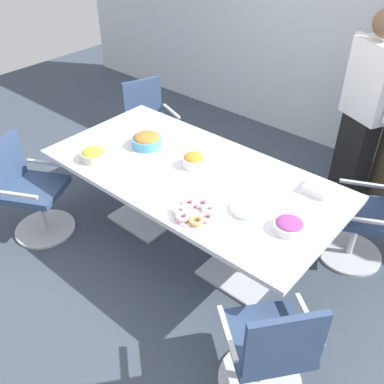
# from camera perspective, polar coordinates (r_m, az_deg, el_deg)

# --- Properties ---
(ground_plane) EXTENTS (10.00, 10.00, 0.01)m
(ground_plane) POSITION_cam_1_polar(r_m,az_deg,el_deg) (3.91, -0.00, -6.57)
(ground_plane) COLOR #3D4754
(back_wall) EXTENTS (8.00, 0.10, 2.80)m
(back_wall) POSITION_cam_1_polar(r_m,az_deg,el_deg) (5.10, 19.09, 20.23)
(back_wall) COLOR silver
(back_wall) RESTS_ON ground
(conference_table) EXTENTS (2.40, 1.20, 0.75)m
(conference_table) POSITION_cam_1_polar(r_m,az_deg,el_deg) (3.51, -0.00, 0.99)
(conference_table) COLOR silver
(conference_table) RESTS_ON ground
(office_chair_0) EXTENTS (0.69, 0.69, 0.91)m
(office_chair_0) POSITION_cam_1_polar(r_m,az_deg,el_deg) (4.82, -5.59, 8.32)
(office_chair_0) COLOR silver
(office_chair_0) RESTS_ON ground
(office_chair_1) EXTENTS (0.73, 0.73, 0.91)m
(office_chair_1) POSITION_cam_1_polar(r_m,az_deg,el_deg) (4.03, -20.46, -0.20)
(office_chair_1) COLOR silver
(office_chair_1) RESTS_ON ground
(office_chair_2) EXTENTS (0.76, 0.76, 0.91)m
(office_chair_2) POSITION_cam_1_polar(r_m,az_deg,el_deg) (2.73, 10.07, -19.99)
(office_chair_2) COLOR silver
(office_chair_2) RESTS_ON ground
(office_chair_3) EXTENTS (0.72, 0.72, 0.91)m
(office_chair_3) POSITION_cam_1_polar(r_m,az_deg,el_deg) (3.78, 21.94, -3.33)
(office_chair_3) COLOR silver
(office_chair_3) RESTS_ON ground
(person_standing_0) EXTENTS (0.59, 0.39, 1.81)m
(person_standing_0) POSITION_cam_1_polar(r_m,az_deg,el_deg) (4.28, 21.87, 10.22)
(person_standing_0) COLOR black
(person_standing_0) RESTS_ON ground
(snack_bowl_chips_orange) EXTENTS (0.18, 0.18, 0.12)m
(snack_bowl_chips_orange) POSITION_cam_1_polar(r_m,az_deg,el_deg) (3.48, 0.24, 4.22)
(snack_bowl_chips_orange) COLOR white
(snack_bowl_chips_orange) RESTS_ON conference_table
(snack_bowl_chips_yellow) EXTENTS (0.21, 0.21, 0.11)m
(snack_bowl_chips_yellow) POSITION_cam_1_polar(r_m,az_deg,el_deg) (3.66, -12.80, 4.86)
(snack_bowl_chips_yellow) COLOR beige
(snack_bowl_chips_yellow) RESTS_ON conference_table
(snack_bowl_candy_mix) EXTENTS (0.21, 0.21, 0.09)m
(snack_bowl_candy_mix) POSITION_cam_1_polar(r_m,az_deg,el_deg) (2.93, 12.67, -4.30)
(snack_bowl_candy_mix) COLOR white
(snack_bowl_candy_mix) RESTS_ON conference_table
(snack_bowl_pretzels) EXTENTS (0.26, 0.26, 0.12)m
(snack_bowl_pretzels) POSITION_cam_1_polar(r_m,az_deg,el_deg) (3.77, -5.96, 6.81)
(snack_bowl_pretzels) COLOR #4C9EC6
(snack_bowl_pretzels) RESTS_ON conference_table
(donut_platter) EXTENTS (0.31, 0.31, 0.04)m
(donut_platter) POSITION_cam_1_polar(r_m,az_deg,el_deg) (2.99, 0.34, -2.69)
(donut_platter) COLOR white
(donut_platter) RESTS_ON conference_table
(plate_stack) EXTENTS (0.24, 0.24, 0.03)m
(plate_stack) POSITION_cam_1_polar(r_m,az_deg,el_deg) (3.05, 7.31, -2.27)
(plate_stack) COLOR white
(plate_stack) RESTS_ON conference_table
(napkin_pile) EXTENTS (0.19, 0.19, 0.07)m
(napkin_pile) POSITION_cam_1_polar(r_m,az_deg,el_deg) (3.34, 16.39, 0.53)
(napkin_pile) COLOR white
(napkin_pile) RESTS_ON conference_table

